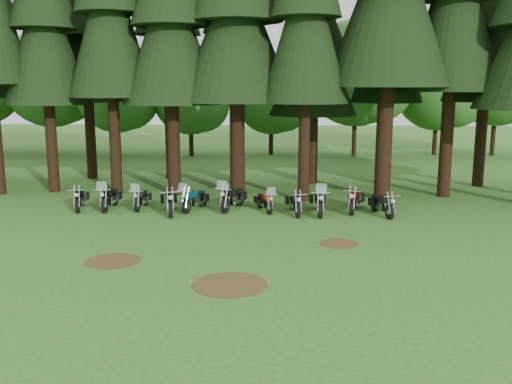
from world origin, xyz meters
TOP-DOWN VIEW (x-y plane):
  - ground at (0.00, 0.00)m, footprint 120.00×120.00m
  - pine_front_2 at (-9.78, 9.82)m, footprint 4.32×4.32m
  - pine_back_1 at (-9.26, 14.35)m, footprint 4.52×4.52m
  - pine_back_2 at (-4.38, 14.40)m, footprint 4.85×4.85m
  - pine_back_3 at (-0.37, 12.94)m, footprint 4.35×4.35m
  - pine_back_4 at (4.04, 13.25)m, footprint 4.94×4.94m
  - pine_back_5 at (8.07, 12.86)m, footprint 3.94×3.94m
  - pine_back_6 at (13.36, 12.79)m, footprint 4.59×4.59m
  - decid_1 at (-15.99, 25.76)m, footprint 7.91×7.69m
  - decid_2 at (-10.43, 24.78)m, footprint 6.72×6.53m
  - decid_3 at (-4.71, 25.13)m, footprint 6.12×5.95m
  - decid_4 at (1.58, 26.32)m, footprint 5.93×5.76m
  - decid_5 at (8.29, 25.71)m, footprint 8.45×8.21m
  - decid_6 at (14.85, 27.01)m, footprint 7.06×6.86m
  - decid_7 at (19.46, 26.83)m, footprint 8.44×8.20m
  - dirt_patch_0 at (-3.00, -2.00)m, footprint 1.80×1.80m
  - dirt_patch_1 at (4.50, 0.50)m, footprint 1.40×1.40m
  - dirt_patch_2 at (1.00, -4.00)m, footprint 2.20×2.20m
  - motorcycle_0 at (-6.85, 5.61)m, footprint 0.63×2.24m
  - motorcycle_1 at (-5.49, 5.71)m, footprint 0.44×2.34m
  - motorcycle_2 at (-4.07, 5.89)m, footprint 0.40×2.11m
  - motorcycle_3 at (-2.58, 4.98)m, footprint 0.75×2.41m
  - motorcycle_4 at (-1.56, 5.67)m, footprint 1.00×2.21m
  - motorcycle_5 at (0.14, 5.90)m, footprint 1.03×2.41m
  - motorcycle_6 at (1.63, 5.65)m, footprint 0.92×1.96m
  - motorcycle_7 at (2.99, 5.19)m, footprint 0.46×2.23m
  - motorcycle_8 at (4.03, 5.25)m, footprint 0.47×2.48m
  - motorcycle_9 at (5.68, 5.83)m, footprint 0.73×2.34m
  - motorcycle_10 at (6.78, 5.09)m, footprint 0.69×2.16m

SIDE VIEW (x-z plane):
  - ground at x=0.00m, z-range 0.00..0.00m
  - dirt_patch_0 at x=-3.00m, z-range 0.00..0.01m
  - dirt_patch_1 at x=4.50m, z-range 0.00..0.01m
  - dirt_patch_2 at x=1.00m, z-range 0.00..0.01m
  - motorcycle_6 at x=1.63m, z-range -0.21..1.06m
  - motorcycle_2 at x=-4.07m, z-range -0.22..1.11m
  - motorcycle_10 at x=6.78m, z-range 0.01..0.90m
  - motorcycle_7 at x=2.99m, z-range 0.01..0.92m
  - motorcycle_0 at x=-6.85m, z-range 0.01..0.93m
  - motorcycle_4 at x=-1.56m, z-range -0.23..1.18m
  - motorcycle_1 at x=-5.49m, z-range -0.24..1.23m
  - motorcycle_9 at x=5.68m, z-range 0.01..0.98m
  - motorcycle_3 at x=-2.58m, z-range 0.01..1.01m
  - motorcycle_5 at x=0.14m, z-range -0.26..1.28m
  - motorcycle_8 at x=4.03m, z-range -0.26..1.30m
  - decid_4 at x=1.58m, z-range 0.67..8.07m
  - decid_3 at x=-4.71m, z-range 0.69..8.34m
  - decid_2 at x=-10.43m, z-range 0.76..9.15m
  - decid_6 at x=14.85m, z-range 0.79..9.61m
  - decid_1 at x=-15.99m, z-range 0.89..10.77m
  - decid_7 at x=19.46m, z-range 0.95..11.50m
  - decid_5 at x=8.29m, z-range 0.95..11.51m
  - pine_back_4 at x=4.04m, z-range 1.36..15.14m
  - pine_back_3 at x=-0.37m, z-range 1.60..17.80m
  - pine_back_1 at x=-9.26m, z-range 1.60..17.82m
  - pine_front_2 at x=-9.78m, z-range 1.60..17.82m
  - pine_back_2 at x=-4.38m, z-range 1.61..17.91m
  - pine_back_5 at x=8.07m, z-range 1.61..17.94m
  - pine_back_6 at x=13.36m, z-range 1.64..18.22m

